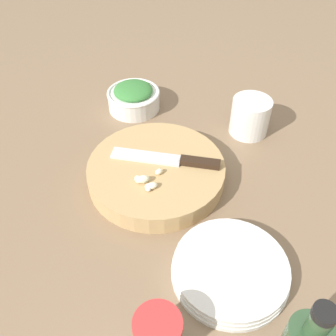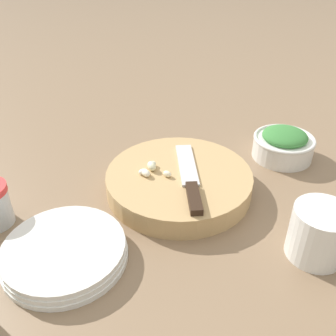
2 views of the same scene
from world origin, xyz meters
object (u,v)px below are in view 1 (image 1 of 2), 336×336
garlic_cloves (147,181)px  herb_bowl (134,97)px  coffee_mug (250,116)px  plate_stack (230,270)px  spice_jar (158,335)px  cutting_board (156,172)px  chef_knife (172,159)px

garlic_cloves → herb_bowl: bearing=-167.5°
coffee_mug → plate_stack: (0.41, -0.07, -0.03)m
plate_stack → garlic_cloves: bearing=-136.1°
herb_bowl → coffee_mug: size_ratio=1.13×
herb_bowl → coffee_mug: 0.31m
plate_stack → herb_bowl: bearing=-154.5°
herb_bowl → spice_jar: spice_jar is taller
cutting_board → plate_stack: 0.27m
herb_bowl → plate_stack: 0.54m
chef_knife → herb_bowl: size_ratio=1.70×
herb_bowl → spice_jar: bearing=10.9°
spice_jar → coffee_mug: bearing=161.4°
coffee_mug → plate_stack: coffee_mug is taller
chef_knife → plate_stack: 0.27m
chef_knife → cutting_board: bearing=120.7°
herb_bowl → cutting_board: bearing=17.5°
coffee_mug → plate_stack: bearing=-9.3°
cutting_board → garlic_cloves: (0.05, -0.01, 0.03)m
chef_knife → spice_jar: spice_jar is taller
garlic_cloves → coffee_mug: bearing=136.5°
garlic_cloves → spice_jar: 0.30m
cutting_board → herb_bowl: herb_bowl is taller
garlic_cloves → herb_bowl: herb_bowl is taller
chef_knife → coffee_mug: 0.25m
herb_bowl → plate_stack: herb_bowl is taller
garlic_cloves → plate_stack: size_ratio=0.33×
chef_knife → coffee_mug: size_ratio=1.92×
cutting_board → herb_bowl: 0.28m
herb_bowl → coffee_mug: coffee_mug is taller
spice_jar → coffee_mug: (-0.54, 0.18, 0.00)m
herb_bowl → garlic_cloves: bearing=12.5°
chef_knife → garlic_cloves: (0.07, -0.05, 0.00)m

